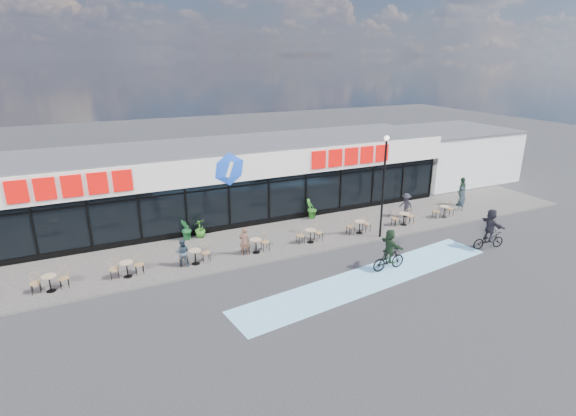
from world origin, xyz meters
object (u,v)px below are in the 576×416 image
(potted_plant_mid, at_px, (200,228))
(patron_left, at_px, (244,241))
(potted_plant_right, at_px, (311,209))
(pedestrian_c, at_px, (462,191))
(cyclist_b, at_px, (490,231))
(patron_right, at_px, (182,252))
(pedestrian_b, at_px, (462,198))
(lamp_post, at_px, (384,179))
(cyclist_a, at_px, (389,252))
(potted_plant_left, at_px, (186,229))
(pedestrian_a, at_px, (406,205))

(potted_plant_mid, bearing_deg, patron_left, -66.01)
(potted_plant_right, relative_size, patron_left, 0.87)
(potted_plant_mid, height_order, pedestrian_c, pedestrian_c)
(cyclist_b, bearing_deg, patron_right, 163.32)
(pedestrian_b, bearing_deg, lamp_post, 98.97)
(lamp_post, bearing_deg, cyclist_a, -120.31)
(potted_plant_right, height_order, pedestrian_c, pedestrian_c)
(potted_plant_left, distance_m, cyclist_b, 16.35)
(potted_plant_mid, bearing_deg, cyclist_a, -46.68)
(patron_right, distance_m, pedestrian_b, 18.57)
(potted_plant_mid, relative_size, patron_left, 0.70)
(potted_plant_mid, height_order, cyclist_a, cyclist_a)
(lamp_post, xyz_separation_m, pedestrian_c, (8.36, 2.32, -2.38))
(lamp_post, bearing_deg, patron_right, 174.72)
(potted_plant_right, distance_m, patron_right, 9.36)
(potted_plant_left, bearing_deg, patron_right, -106.15)
(patron_left, height_order, pedestrian_a, pedestrian_a)
(patron_right, bearing_deg, potted_plant_right, -136.40)
(potted_plant_right, bearing_deg, pedestrian_c, -10.63)
(potted_plant_left, distance_m, cyclist_a, 11.01)
(lamp_post, distance_m, potted_plant_left, 11.15)
(potted_plant_left, height_order, pedestrian_a, pedestrian_a)
(patron_left, xyz_separation_m, cyclist_b, (12.15, -4.53, 0.13))
(lamp_post, relative_size, potted_plant_left, 4.66)
(lamp_post, distance_m, pedestrian_a, 4.79)
(cyclist_a, bearing_deg, pedestrian_b, 27.42)
(potted_plant_left, xyz_separation_m, patron_right, (-0.92, -3.17, 0.09))
(patron_left, bearing_deg, pedestrian_b, -167.87)
(patron_left, distance_m, patron_right, 3.15)
(patron_left, relative_size, cyclist_b, 0.67)
(lamp_post, xyz_separation_m, patron_right, (-10.89, 1.01, -2.66))
(cyclist_b, bearing_deg, potted_plant_right, 129.75)
(cyclist_b, bearing_deg, patron_left, 159.54)
(potted_plant_right, distance_m, pedestrian_b, 10.16)
(potted_plant_left, height_order, potted_plant_right, potted_plant_right)
(patron_left, relative_size, pedestrian_b, 0.94)
(cyclist_a, bearing_deg, potted_plant_left, 136.46)
(cyclist_a, bearing_deg, pedestrian_c, 28.95)
(lamp_post, distance_m, cyclist_a, 4.69)
(pedestrian_b, bearing_deg, potted_plant_right, 71.84)
(lamp_post, bearing_deg, pedestrian_c, 15.49)
(patron_left, bearing_deg, potted_plant_mid, -56.29)
(potted_plant_mid, distance_m, cyclist_b, 15.70)
(pedestrian_b, bearing_deg, patron_right, 89.00)
(potted_plant_left, distance_m, pedestrian_a, 13.59)
(pedestrian_a, height_order, pedestrian_b, pedestrian_b)
(cyclist_a, bearing_deg, patron_right, 153.61)
(pedestrian_b, xyz_separation_m, cyclist_a, (-9.66, -5.01, 0.04))
(lamp_post, bearing_deg, pedestrian_a, 30.93)
(pedestrian_a, xyz_separation_m, pedestrian_c, (4.91, 0.25, 0.22))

